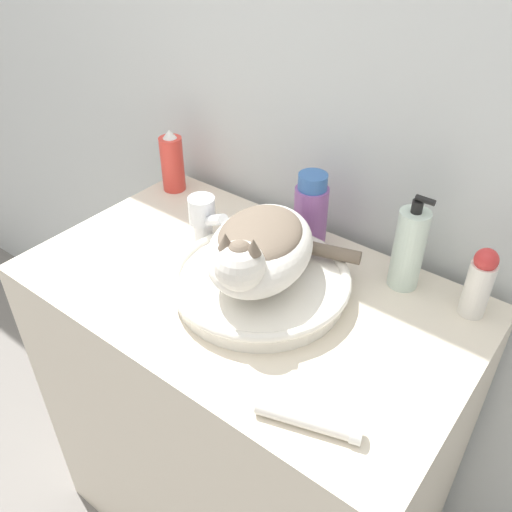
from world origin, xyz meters
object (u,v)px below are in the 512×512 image
spray_bottle_trigger (172,163)px  deodorant_stick (479,283)px  faucet (204,218)px  cream_tube (310,421)px  soap_pump_bottle (409,249)px  mouthwash_bottle (311,213)px  cat (260,247)px

spray_bottle_trigger → deodorant_stick: bearing=-0.0°
faucet → cream_tube: 0.54m
faucet → cream_tube: faucet is taller
soap_pump_bottle → mouthwash_bottle: 0.23m
deodorant_stick → cream_tube: (-0.10, -0.41, -0.06)m
spray_bottle_trigger → mouthwash_bottle: 0.43m
faucet → cat: bearing=-1.8°
faucet → cream_tube: (0.46, -0.27, -0.06)m
soap_pump_bottle → deodorant_stick: size_ratio=1.41×
faucet → soap_pump_bottle: size_ratio=0.60×
deodorant_stick → cream_tube: deodorant_stick is taller
faucet → cream_tube: size_ratio=0.74×
faucet → deodorant_stick: 0.58m
cat → cream_tube: size_ratio=1.92×
spray_bottle_trigger → deodorant_stick: (0.81, -0.00, -0.00)m
mouthwash_bottle → cream_tube: mouthwash_bottle is taller
cat → deodorant_stick: 0.42m
cream_tube → cat: bearing=141.3°
faucet → soap_pump_bottle: bearing=35.1°
soap_pump_bottle → mouthwash_bottle: size_ratio=1.17×
cat → faucet: (-0.21, 0.07, -0.05)m
cat → soap_pump_bottle: soap_pump_bottle is taller
mouthwash_bottle → deodorant_stick: bearing=0.0°
faucet → soap_pump_bottle: 0.45m
soap_pump_bottle → deodorant_stick: bearing=0.0°
cat → mouthwash_bottle: (-0.02, 0.21, -0.03)m
cat → spray_bottle_trigger: cat is taller
soap_pump_bottle → spray_bottle_trigger: size_ratio=1.26×
deodorant_stick → cream_tube: bearing=-104.1°
faucet → mouthwash_bottle: mouthwash_bottle is taller
cat → mouthwash_bottle: bearing=166.9°
soap_pump_bottle → spray_bottle_trigger: bearing=180.0°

